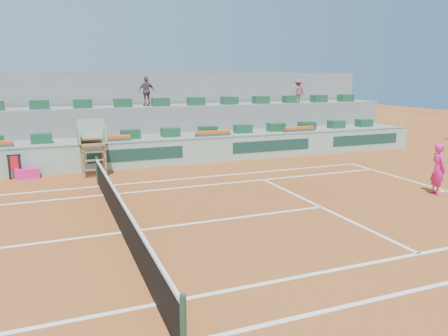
{
  "coord_description": "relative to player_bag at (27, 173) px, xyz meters",
  "views": [
    {
      "loc": [
        -1.57,
        -11.48,
        4.17
      ],
      "look_at": [
        4.0,
        2.5,
        1.0
      ],
      "focal_mm": 35.0,
      "sensor_mm": 36.0,
      "label": 1
    }
  ],
  "objects": [
    {
      "name": "seat_row_upper",
      "position": [
        2.62,
        3.69,
        2.61
      ],
      "size": [
        32.9,
        0.6,
        0.44
      ],
      "color": "#1A5030",
      "rests_on": "seating_tier_upper"
    },
    {
      "name": "umpire_chair",
      "position": [
        2.62,
        -0.51,
        1.33
      ],
      "size": [
        1.1,
        0.9,
        2.4
      ],
      "color": "#906036",
      "rests_on": "ground"
    },
    {
      "name": "court_lines",
      "position": [
        2.62,
        -8.01,
        -0.21
      ],
      "size": [
        23.89,
        11.09,
        0.01
      ],
      "color": "white",
      "rests_on": "ground"
    },
    {
      "name": "tennis_net",
      "position": [
        2.62,
        -8.01,
        0.32
      ],
      "size": [
        0.1,
        11.97,
        1.1
      ],
      "color": "black",
      "rests_on": "ground"
    },
    {
      "name": "seat_row_lower",
      "position": [
        2.62,
        1.79,
        1.21
      ],
      "size": [
        32.9,
        0.6,
        0.44
      ],
      "color": "#1A5030",
      "rests_on": "seating_tier_lower"
    },
    {
      "name": "player_bag",
      "position": [
        0.0,
        0.0,
        0.0
      ],
      "size": [
        0.95,
        0.42,
        0.42
      ],
      "primitive_type": "cube",
      "color": "#F5208D",
      "rests_on": "ground"
    },
    {
      "name": "spectator_mid",
      "position": [
        5.95,
        3.98,
        3.17
      ],
      "size": [
        0.98,
        0.57,
        1.57
      ],
      "primitive_type": "imported",
      "rotation": [
        0.0,
        0.0,
        3.36
      ],
      "color": "brown",
      "rests_on": "seating_tier_upper"
    },
    {
      "name": "tennis_player",
      "position": [
        13.81,
        -8.18,
        0.72
      ],
      "size": [
        0.62,
        0.95,
        2.28
      ],
      "color": "#F5208D",
      "rests_on": "ground"
    },
    {
      "name": "flower_planters",
      "position": [
        1.12,
        0.99,
        1.12
      ],
      "size": [
        26.8,
        0.36,
        0.28
      ],
      "color": "#474747",
      "rests_on": "seating_tier_lower"
    },
    {
      "name": "towel_rack",
      "position": [
        -0.46,
        0.03,
        0.39
      ],
      "size": [
        0.54,
        0.09,
        1.03
      ],
      "color": "black",
      "rests_on": "ground"
    },
    {
      "name": "seating_tier_lower",
      "position": [
        2.62,
        2.69,
        0.39
      ],
      "size": [
        36.0,
        4.0,
        1.2
      ],
      "primitive_type": "cube",
      "color": "gray",
      "rests_on": "ground"
    },
    {
      "name": "stadium_back_wall",
      "position": [
        2.62,
        5.89,
        1.99
      ],
      "size": [
        36.0,
        0.4,
        4.4
      ],
      "primitive_type": "cube",
      "color": "gray",
      "rests_on": "ground"
    },
    {
      "name": "ground",
      "position": [
        2.62,
        -8.01,
        -0.21
      ],
      "size": [
        90.0,
        90.0,
        0.0
      ],
      "primitive_type": "plane",
      "color": "#94481C",
      "rests_on": "ground"
    },
    {
      "name": "seating_tier_upper",
      "position": [
        2.62,
        4.29,
        1.09
      ],
      "size": [
        36.0,
        2.4,
        2.6
      ],
      "primitive_type": "cube",
      "color": "gray",
      "rests_on": "ground"
    },
    {
      "name": "advertising_hoarding",
      "position": [
        2.65,
        0.49,
        0.42
      ],
      "size": [
        36.0,
        0.34,
        1.26
      ],
      "color": "#94BAA9",
      "rests_on": "ground"
    },
    {
      "name": "spectator_right",
      "position": [
        14.97,
        3.47,
        3.1
      ],
      "size": [
        1.02,
        0.74,
        1.42
      ],
      "primitive_type": "imported",
      "rotation": [
        0.0,
        0.0,
        3.39
      ],
      "color": "#924957",
      "rests_on": "seating_tier_upper"
    }
  ]
}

